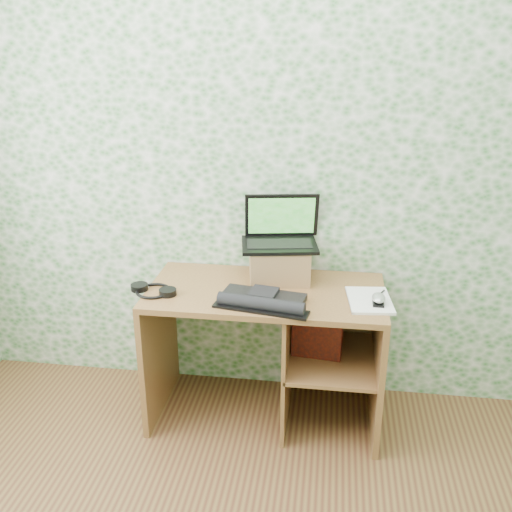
# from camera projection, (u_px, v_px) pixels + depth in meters

# --- Properties ---
(wall_back) EXTENTS (3.50, 0.00, 3.50)m
(wall_back) POSITION_uv_depth(u_px,v_px,m) (274.00, 170.00, 2.98)
(wall_back) COLOR silver
(wall_back) RESTS_ON ground
(desk) EXTENTS (1.20, 0.60, 0.75)m
(desk) POSITION_uv_depth(u_px,v_px,m) (281.00, 335.00, 3.01)
(desk) COLOR brown
(desk) RESTS_ON floor
(riser) EXTENTS (0.34, 0.30, 0.18)m
(riser) POSITION_uv_depth(u_px,v_px,m) (279.00, 263.00, 2.99)
(riser) COLOR brown
(riser) RESTS_ON desk
(laptop) EXTENTS (0.43, 0.33, 0.26)m
(laptop) POSITION_uv_depth(u_px,v_px,m) (280.00, 233.00, 2.97)
(laptop) COLOR black
(laptop) RESTS_ON riser
(keyboard) EXTENTS (0.47, 0.30, 0.06)m
(keyboard) POSITION_uv_depth(u_px,v_px,m) (262.00, 300.00, 2.73)
(keyboard) COLOR black
(keyboard) RESTS_ON desk
(headphones) EXTENTS (0.25, 0.22, 0.03)m
(headphones) POSITION_uv_depth(u_px,v_px,m) (153.00, 290.00, 2.86)
(headphones) COLOR black
(headphones) RESTS_ON desk
(notepad) EXTENTS (0.23, 0.31, 0.01)m
(notepad) POSITION_uv_depth(u_px,v_px,m) (370.00, 300.00, 2.76)
(notepad) COLOR white
(notepad) RESTS_ON desk
(mouse) EXTENTS (0.07, 0.10, 0.03)m
(mouse) POSITION_uv_depth(u_px,v_px,m) (378.00, 300.00, 2.71)
(mouse) COLOR silver
(mouse) RESTS_ON notepad
(pen) EXTENTS (0.06, 0.12, 0.01)m
(pen) POSITION_uv_depth(u_px,v_px,m) (379.00, 295.00, 2.80)
(pen) COLOR black
(pen) RESTS_ON notepad
(red_box) EXTENTS (0.26, 0.11, 0.31)m
(red_box) POSITION_uv_depth(u_px,v_px,m) (318.00, 329.00, 2.93)
(red_box) COLOR maroon
(red_box) RESTS_ON desk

